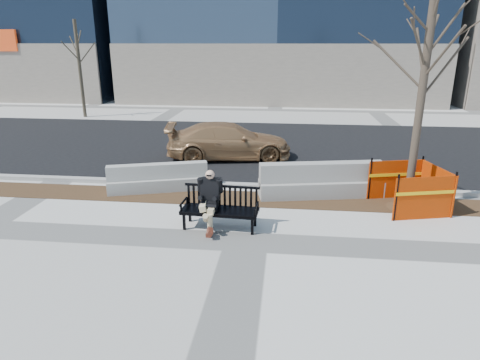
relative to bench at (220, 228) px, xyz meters
The scene contains 11 objects.
ground 0.95m from the bench, 44.45° to the right, with size 120.00×120.00×0.00m, color beige.
mulch_strip 2.05m from the bench, 70.79° to the left, with size 40.00×1.20×0.02m, color #47301C.
asphalt_street 8.17m from the bench, 85.26° to the left, with size 60.00×10.40×0.01m, color black.
curb 2.97m from the bench, 76.84° to the left, with size 60.00×0.25×0.12m, color #9E9B93.
bench is the anchor object (origin of this frame).
seated_man 0.25m from the bench, 165.51° to the left, with size 0.57×0.95×1.33m, color black, non-canonical shape.
tree_fence 4.97m from the bench, 20.73° to the left, with size 2.35×2.35×5.88m, color #DC3100, non-canonical shape.
sedan 6.15m from the bench, 95.86° to the left, with size 1.84×4.52×1.31m, color #9C6F45.
jersey_barrier_left 3.20m from the bench, 132.83° to the left, with size 2.84×0.57×0.81m, color #9D9B93, non-canonical shape.
jersey_barrier_right 3.43m from the bench, 44.16° to the left, with size 3.43×0.69×0.98m, color gray, non-canonical shape.
far_tree_left 17.44m from the bench, 125.41° to the left, with size 2.11×2.11×5.70m, color #4B4030, non-canonical shape.
Camera 1 is at (0.78, -8.22, 4.13)m, focal length 31.56 mm.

